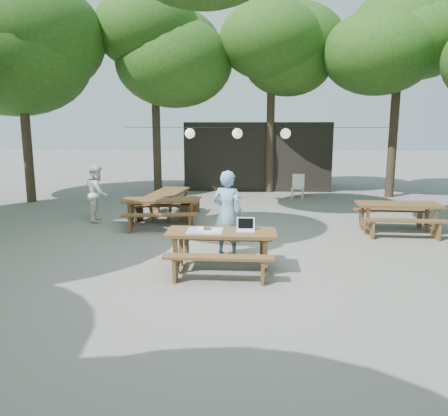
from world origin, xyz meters
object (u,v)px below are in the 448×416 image
object	(u,v)px
plastic_chair	(298,192)
picnic_table_nw	(161,212)
second_person	(98,193)
main_picnic_table	(221,250)
woman	(228,214)

from	to	relation	value
plastic_chair	picnic_table_nw	bearing A→B (deg)	-118.95
picnic_table_nw	second_person	bearing A→B (deg)	154.79
main_picnic_table	woman	bearing A→B (deg)	86.63
woman	plastic_chair	size ratio (longest dim) A/B	1.97
main_picnic_table	second_person	distance (m)	5.57
woman	plastic_chair	bearing A→B (deg)	-86.16
main_picnic_table	woman	distance (m)	1.08
main_picnic_table	plastic_chair	size ratio (longest dim) A/B	2.22
plastic_chair	second_person	bearing A→B (deg)	-133.53
main_picnic_table	plastic_chair	distance (m)	8.60
woman	plastic_chair	distance (m)	7.69
second_person	plastic_chair	xyz separation A→B (m)	(5.98, 4.25, -0.54)
woman	second_person	world-z (taller)	woman
main_picnic_table	second_person	xyz separation A→B (m)	(-3.79, 4.07, 0.41)
second_person	picnic_table_nw	bearing A→B (deg)	-118.11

